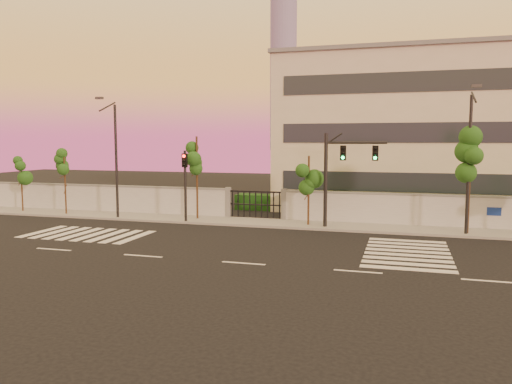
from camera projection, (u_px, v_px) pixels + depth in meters
The scene contains 16 objects.
ground at pixel (244, 263), 22.14m from camera, with size 120.00×120.00×0.00m, color black.
sidewalk at pixel (294, 224), 32.15m from camera, with size 60.00×3.00×0.15m, color gray.
perimeter_wall at pixel (300, 206), 33.45m from camera, with size 60.00×0.36×2.20m.
hedge_row at pixel (322, 205), 35.79m from camera, with size 41.00×4.25×1.80m.
institutional_building at pixel (434, 132), 39.95m from camera, with size 24.40×12.40×12.25m.
distant_skyscraper at pixel (283, 47), 301.28m from camera, with size 16.00×16.00×118.00m.
road_markings at pixel (237, 244), 26.17m from camera, with size 57.00×7.62×0.02m.
street_tree_a at pixel (21, 171), 37.56m from camera, with size 1.38×1.10×4.25m.
street_tree_b at pixel (65, 167), 35.99m from camera, with size 1.42×1.13×4.78m.
street_tree_c at pixel (197, 159), 33.68m from camera, with size 1.64×1.30×5.73m.
street_tree_d at pixel (309, 175), 31.24m from camera, with size 1.59×1.27×4.50m.
street_tree_e at pixel (471, 159), 28.24m from camera, with size 1.62×1.29×6.00m.
traffic_signal_main at pixel (338, 169), 30.31m from camera, with size 3.72×0.37×5.89m.
traffic_signal_secondary at pixel (185, 177), 32.64m from camera, with size 0.37×0.35×4.80m.
streetlight_west at pixel (115, 155), 34.08m from camera, with size 0.49×1.99×8.25m.
streetlight_east at pixel (469, 157), 27.86m from camera, with size 0.50×2.01×8.35m.
Camera 1 is at (6.69, -20.66, 5.41)m, focal length 35.00 mm.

